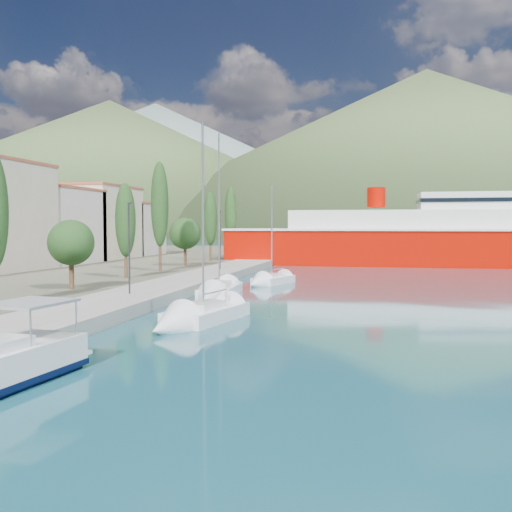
# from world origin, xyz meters

# --- Properties ---
(ground) EXTENTS (1400.00, 1400.00, 0.00)m
(ground) POSITION_xyz_m (0.00, 120.00, 0.00)
(ground) COLOR #184E5B
(quay) EXTENTS (5.00, 88.00, 0.80)m
(quay) POSITION_xyz_m (-9.00, 26.00, 0.40)
(quay) COLOR gray
(quay) RESTS_ON ground
(hills_far) EXTENTS (1480.00, 900.00, 180.00)m
(hills_far) POSITION_xyz_m (138.59, 618.73, 77.39)
(hills_far) COLOR slate
(hills_far) RESTS_ON ground
(town_buildings) EXTENTS (9.20, 69.20, 11.30)m
(town_buildings) POSITION_xyz_m (-32.00, 36.91, 5.57)
(town_buildings) COLOR beige
(town_buildings) RESTS_ON land_strip
(tree_row) EXTENTS (3.65, 63.06, 11.16)m
(tree_row) POSITION_xyz_m (-14.59, 32.94, 5.72)
(tree_row) COLOR #47301E
(tree_row) RESTS_ON land_strip
(lamp_posts) EXTENTS (0.15, 45.46, 6.06)m
(lamp_posts) POSITION_xyz_m (-9.00, 15.81, 4.08)
(lamp_posts) COLOR #2D2D33
(lamp_posts) RESTS_ON quay
(sailboat_near) EXTENTS (4.22, 8.65, 11.94)m
(sailboat_near) POSITION_xyz_m (-2.62, 9.06, 0.32)
(sailboat_near) COLOR silver
(sailboat_near) RESTS_ON ground
(sailboat_mid) EXTENTS (3.11, 9.30, 13.16)m
(sailboat_mid) POSITION_xyz_m (-4.46, 20.42, 0.32)
(sailboat_mid) COLOR silver
(sailboat_mid) RESTS_ON ground
(sailboat_far) EXTENTS (4.07, 7.01, 9.82)m
(sailboat_far) POSITION_xyz_m (-2.72, 30.66, 0.28)
(sailboat_far) COLOR silver
(sailboat_far) RESTS_ON ground
(ferry) EXTENTS (56.38, 12.50, 11.17)m
(ferry) POSITION_xyz_m (14.93, 61.16, 3.40)
(ferry) COLOR #A70A00
(ferry) RESTS_ON ground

